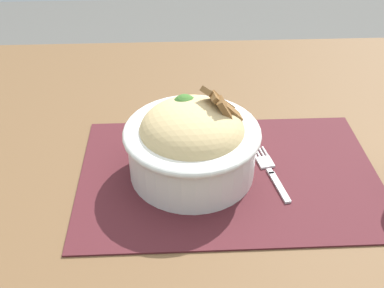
{
  "coord_description": "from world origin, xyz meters",
  "views": [
    {
      "loc": [
        -0.06,
        -0.51,
        1.21
      ],
      "look_at": [
        -0.04,
        0.01,
        0.83
      ],
      "focal_mm": 43.01,
      "sensor_mm": 36.0,
      "label": 1
    }
  ],
  "objects": [
    {
      "name": "table",
      "position": [
        0.0,
        0.0,
        0.71
      ],
      "size": [
        1.07,
        0.95,
        0.77
      ],
      "color": "brown",
      "rests_on": "ground_plane"
    },
    {
      "name": "placemat",
      "position": [
        0.02,
        -0.0,
        0.78
      ],
      "size": [
        0.44,
        0.28,
        0.0
      ],
      "primitive_type": "cube",
      "rotation": [
        0.0,
        0.0,
        0.0
      ],
      "color": "#47191E",
      "rests_on": "table"
    },
    {
      "name": "bowl",
      "position": [
        -0.04,
        0.01,
        0.83
      ],
      "size": [
        0.19,
        0.19,
        0.13
      ],
      "color": "silver",
      "rests_on": "placemat"
    },
    {
      "name": "fork",
      "position": [
        0.08,
        0.0,
        0.78
      ],
      "size": [
        0.04,
        0.13,
        0.0
      ],
      "color": "silver",
      "rests_on": "placemat"
    }
  ]
}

